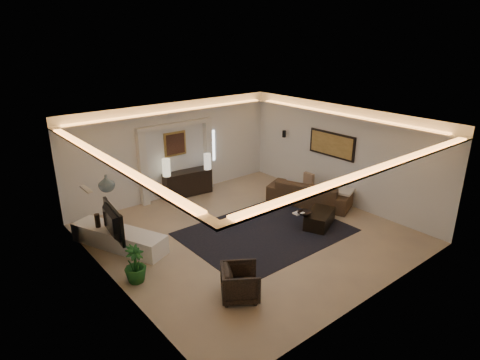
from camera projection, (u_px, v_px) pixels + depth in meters
floor at (249, 234)px, 10.41m from camera, size 7.00×7.00×0.00m
ceiling at (250, 122)px, 9.41m from camera, size 7.00×7.00×0.00m
wall_back at (175, 150)px, 12.46m from camera, size 7.00×0.00×7.00m
wall_front at (375, 232)px, 7.36m from camera, size 7.00×0.00×7.00m
wall_left at (110, 220)px, 7.83m from camera, size 0.00×7.00×7.00m
wall_right at (340, 155)px, 11.99m from camera, size 0.00×7.00×7.00m
cove_soffit at (250, 134)px, 9.51m from camera, size 7.00×7.00×0.04m
daylight_slit at (211, 146)px, 13.28m from camera, size 0.25×0.03×1.00m
area_rug at (266, 232)px, 10.50m from camera, size 4.00×3.00×0.01m
pilaster_left at (143, 169)px, 11.82m from camera, size 0.22×0.20×2.20m
pilaster_right at (208, 155)px, 13.19m from camera, size 0.22×0.20×2.20m
alcove_header at (175, 125)px, 12.11m from camera, size 2.52×0.20×0.12m
painting_frame at (175, 144)px, 12.37m from camera, size 0.74×0.04×0.74m
painting_canvas at (176, 144)px, 12.35m from camera, size 0.62×0.02×0.62m
art_panel_frame at (332, 145)px, 12.10m from camera, size 0.04×1.64×0.74m
art_panel_gold at (331, 145)px, 12.09m from camera, size 0.02×1.50×0.62m
wall_sconce at (284, 134)px, 13.44m from camera, size 0.12×0.12×0.22m
wall_niche at (86, 189)px, 8.82m from camera, size 0.10×0.55×0.04m
console at (187, 183)px, 12.77m from camera, size 1.58×0.66×0.76m
lamp_left at (166, 166)px, 12.12m from camera, size 0.30×0.30×0.53m
lamp_right at (207, 160)px, 12.74m from camera, size 0.26×0.26×0.50m
media_ledge at (119, 238)px, 9.72m from camera, size 1.56×2.51×0.46m
tv at (108, 223)px, 9.14m from camera, size 1.31×0.32×0.75m
figurine at (97, 220)px, 9.71m from camera, size 0.15×0.15×0.33m
ginger_jar at (106, 183)px, 8.61m from camera, size 0.37×0.37×0.36m
plant at (135, 264)px, 8.31m from camera, size 0.62×0.62×0.80m
sofa at (309, 193)px, 12.12m from camera, size 2.59×1.80×0.71m
throw_blanket at (344, 191)px, 11.72m from camera, size 0.74×0.68×0.07m
throw_pillow at (309, 179)px, 12.69m from camera, size 0.12×0.36×0.36m
coffee_table at (320, 219)px, 10.79m from camera, size 1.18×0.94×0.39m
bowl at (305, 213)px, 10.53m from camera, size 0.39×0.39×0.08m
magazine at (299, 213)px, 10.61m from camera, size 0.28×0.20×0.03m
armchair at (240, 283)px, 7.82m from camera, size 1.00×0.99×0.66m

